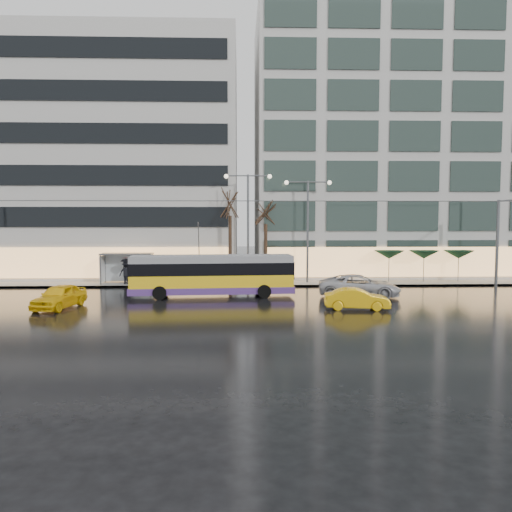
{
  "coord_description": "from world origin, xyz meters",
  "views": [
    {
      "loc": [
        1.27,
        -30.83,
        5.44
      ],
      "look_at": [
        2.47,
        5.0,
        2.8
      ],
      "focal_mm": 35.0,
      "sensor_mm": 36.0,
      "label": 1
    }
  ],
  "objects_px": {
    "trolleybus": "(212,276)",
    "taxi_a": "(59,296)",
    "bus_shelter": "(123,261)",
    "street_lamp_near": "(248,213)"
  },
  "relations": [
    {
      "from": "bus_shelter",
      "to": "taxi_a",
      "type": "bearing_deg",
      "value": -97.13
    },
    {
      "from": "street_lamp_near",
      "to": "taxi_a",
      "type": "bearing_deg",
      "value": -136.8
    },
    {
      "from": "street_lamp_near",
      "to": "taxi_a",
      "type": "relative_size",
      "value": 2.09
    },
    {
      "from": "trolleybus",
      "to": "bus_shelter",
      "type": "relative_size",
      "value": 2.74
    },
    {
      "from": "taxi_a",
      "to": "bus_shelter",
      "type": "bearing_deg",
      "value": 94.41
    },
    {
      "from": "bus_shelter",
      "to": "taxi_a",
      "type": "relative_size",
      "value": 0.97
    },
    {
      "from": "trolleybus",
      "to": "taxi_a",
      "type": "xyz_separation_m",
      "value": [
        -9.1,
        -4.42,
        -0.69
      ]
    },
    {
      "from": "trolleybus",
      "to": "taxi_a",
      "type": "relative_size",
      "value": 2.66
    },
    {
      "from": "bus_shelter",
      "to": "street_lamp_near",
      "type": "relative_size",
      "value": 0.47
    },
    {
      "from": "trolleybus",
      "to": "street_lamp_near",
      "type": "xyz_separation_m",
      "value": [
        2.65,
        6.61,
        4.56
      ]
    }
  ]
}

